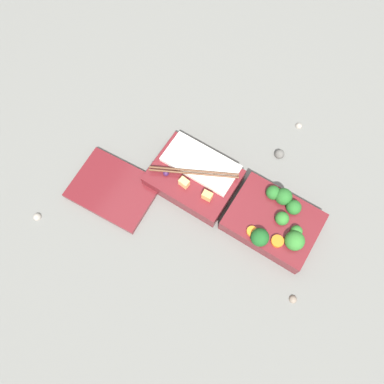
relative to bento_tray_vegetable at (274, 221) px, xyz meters
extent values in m
plane|color=slate|center=(0.11, -0.01, -0.03)|extent=(3.00, 3.00, 0.00)
cube|color=maroon|center=(0.00, 0.00, -0.01)|extent=(0.20, 0.15, 0.04)
sphere|color=#236023|center=(-0.02, -0.04, 0.02)|extent=(0.03, 0.03, 0.03)
sphere|color=#2D7028|center=(-0.01, 0.00, 0.02)|extent=(0.03, 0.03, 0.03)
sphere|color=#236023|center=(0.03, -0.05, 0.02)|extent=(0.03, 0.03, 0.03)
sphere|color=#2D7028|center=(-0.06, 0.02, 0.03)|extent=(0.04, 0.04, 0.04)
sphere|color=#236023|center=(0.01, -0.05, 0.03)|extent=(0.04, 0.04, 0.04)
sphere|color=#19511E|center=(0.01, 0.06, 0.03)|extent=(0.04, 0.04, 0.04)
sphere|color=#2D7028|center=(-0.05, 0.00, 0.02)|extent=(0.03, 0.03, 0.03)
cylinder|color=orange|center=(0.03, 0.05, 0.02)|extent=(0.03, 0.03, 0.01)
cylinder|color=orange|center=(-0.03, 0.04, 0.02)|extent=(0.04, 0.04, 0.01)
cylinder|color=orange|center=(-0.01, -0.01, 0.02)|extent=(0.03, 0.03, 0.01)
cube|color=maroon|center=(0.21, 0.01, -0.01)|extent=(0.20, 0.15, 0.04)
cube|color=silver|center=(0.21, -0.03, 0.02)|extent=(0.17, 0.09, 0.01)
cube|color=#F4A356|center=(0.16, 0.04, 0.03)|extent=(0.02, 0.02, 0.02)
cube|color=#EAB266|center=(0.22, 0.04, 0.03)|extent=(0.02, 0.02, 0.02)
sphere|color=#381942|center=(0.27, 0.04, 0.02)|extent=(0.01, 0.01, 0.01)
cylinder|color=#56331E|center=(0.21, 0.00, 0.03)|extent=(0.19, 0.10, 0.01)
cylinder|color=#56331E|center=(0.21, 0.01, 0.03)|extent=(0.19, 0.10, 0.01)
cube|color=maroon|center=(0.36, 0.13, -0.02)|extent=(0.20, 0.16, 0.01)
sphere|color=gray|center=(0.47, 0.28, -0.02)|extent=(0.02, 0.02, 0.02)
sphere|color=#595651|center=(0.07, -0.17, -0.02)|extent=(0.02, 0.02, 0.02)
sphere|color=#7A6B5B|center=(-0.12, 0.12, -0.02)|extent=(0.02, 0.02, 0.02)
sphere|color=gray|center=(0.07, -0.27, -0.02)|extent=(0.02, 0.02, 0.02)
camera|label=1|loc=(0.03, 0.30, 0.81)|focal=35.00mm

